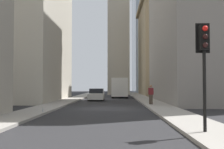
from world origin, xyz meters
TOP-DOWN VIEW (x-y plane):
  - ground_plane at (0.00, 0.00)m, footprint 135.00×135.00m
  - sidewalk_right at (0.00, 4.50)m, footprint 90.00×2.20m
  - sidewalk_left at (0.00, -4.50)m, footprint 90.00×2.20m
  - building_left_far at (30.54, -10.59)m, footprint 15.25×10.50m
  - church_spire at (34.17, -1.38)m, footprint 4.67×4.67m
  - delivery_truck at (19.55, -1.40)m, footprint 6.46×2.25m
  - sedan_white at (11.60, 1.40)m, footprint 4.30×1.78m
  - traffic_light_foreground at (-11.88, -4.14)m, footprint 0.43×0.52m
  - pedestrian at (2.84, -3.99)m, footprint 0.26×0.44m
  - discarded_bottle at (-4.40, 3.64)m, footprint 0.07×0.07m

SIDE VIEW (x-z plane):
  - ground_plane at x=0.00m, z-range 0.00..0.00m
  - sidewalk_right at x=0.00m, z-range 0.00..0.14m
  - sidewalk_left at x=0.00m, z-range 0.00..0.14m
  - discarded_bottle at x=-4.40m, z-range 0.11..0.38m
  - sedan_white at x=11.60m, z-range -0.04..1.37m
  - pedestrian at x=2.84m, z-range 0.22..1.91m
  - delivery_truck at x=19.55m, z-range 0.04..2.88m
  - traffic_light_foreground at x=-11.88m, z-range 1.07..5.01m
  - building_left_far at x=30.54m, z-range 0.01..18.64m
  - church_spire at x=34.17m, z-range 0.70..32.40m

